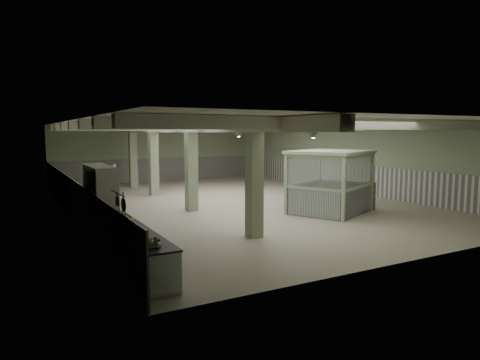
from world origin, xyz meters
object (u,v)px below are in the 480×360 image
walkin_cooler (101,202)px  guard_booth (330,170)px  filing_cabinet (368,196)px  prep_counter (130,246)px

walkin_cooler → guard_booth: guard_booth is taller
walkin_cooler → guard_booth: 8.82m
walkin_cooler → guard_booth: (8.80, -0.00, 0.58)m
filing_cabinet → guard_booth: bearing=158.2°
prep_counter → walkin_cooler: size_ratio=2.00×
prep_counter → filing_cabinet: 10.94m
prep_counter → filing_cabinet: size_ratio=4.29×
prep_counter → guard_booth: (8.71, 3.00, 1.23)m
filing_cabinet → prep_counter: bearing=178.9°
walkin_cooler → filing_cabinet: 10.67m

